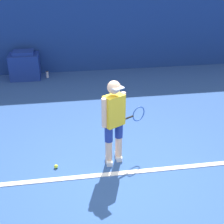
# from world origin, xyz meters

# --- Properties ---
(ground_plane) EXTENTS (24.00, 24.00, 0.00)m
(ground_plane) POSITION_xyz_m (0.00, 0.00, 0.00)
(ground_plane) COLOR #2D5193
(back_wall) EXTENTS (24.00, 0.10, 2.77)m
(back_wall) POSITION_xyz_m (0.00, 5.48, 1.38)
(back_wall) COLOR navy
(back_wall) RESTS_ON ground_plane
(court_baseline) EXTENTS (21.60, 0.10, 0.01)m
(court_baseline) POSITION_xyz_m (0.00, 0.08, 0.01)
(court_baseline) COLOR white
(court_baseline) RESTS_ON ground_plane
(tennis_player) EXTENTS (0.84, 0.53, 1.52)m
(tennis_player) POSITION_xyz_m (0.03, 0.47, 0.84)
(tennis_player) COLOR beige
(tennis_player) RESTS_ON ground_plane
(tennis_ball) EXTENTS (0.07, 0.07, 0.07)m
(tennis_ball) POSITION_xyz_m (-1.00, 0.40, 0.03)
(tennis_ball) COLOR #D1E533
(tennis_ball) RESTS_ON ground_plane
(covered_chair) EXTENTS (0.86, 0.66, 0.84)m
(covered_chair) POSITION_xyz_m (-1.91, 5.05, 0.39)
(covered_chair) COLOR navy
(covered_chair) RESTS_ON ground_plane
(water_bottle) EXTENTS (0.08, 0.08, 0.21)m
(water_bottle) POSITION_xyz_m (-1.28, 4.99, 0.10)
(water_bottle) COLOR white
(water_bottle) RESTS_ON ground_plane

